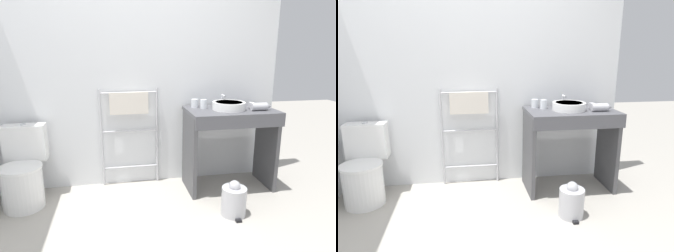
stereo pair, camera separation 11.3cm
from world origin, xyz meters
The scene contains 10 objects.
wall_back centered at (0.00, 1.47, 1.26)m, with size 3.14×0.12×2.52m, color silver.
toilet centered at (-1.14, 1.10, 0.32)m, with size 0.40×0.52×0.76m.
towel_radiator centered at (-0.10, 1.36, 0.79)m, with size 0.62×0.06×1.07m.
vanity_counter centered at (0.94, 1.08, 0.58)m, with size 0.91×0.56×0.87m.
sink_basin centered at (0.91, 1.08, 0.91)m, with size 0.34×0.34×0.08m.
faucet centered at (0.91, 1.27, 0.95)m, with size 0.02×0.10×0.13m.
cup_near_wall centered at (0.59, 1.26, 0.91)m, with size 0.07×0.07×0.09m.
cup_near_edge centered at (0.67, 1.19, 0.91)m, with size 0.07×0.07×0.09m.
hair_dryer centered at (1.20, 1.00, 0.91)m, with size 0.22×0.17×0.08m.
trash_bin centered at (0.78, 0.53, 0.14)m, with size 0.22×0.26×0.34m.
Camera 2 is at (-0.15, -1.79, 1.48)m, focal length 32.00 mm.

